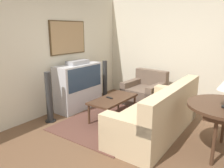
% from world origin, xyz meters
% --- Properties ---
extents(ground_plane, '(12.00, 12.00, 0.00)m').
position_xyz_m(ground_plane, '(0.00, 0.00, 0.00)').
color(ground_plane, brown).
extents(wall_back, '(12.00, 0.10, 2.70)m').
position_xyz_m(wall_back, '(0.01, 2.13, 1.35)').
color(wall_back, beige).
rests_on(wall_back, ground_plane).
extents(wall_right, '(0.06, 12.00, 2.70)m').
position_xyz_m(wall_right, '(2.63, 0.00, 1.35)').
color(wall_right, beige).
rests_on(wall_right, ground_plane).
extents(area_rug, '(2.28, 1.62, 0.01)m').
position_xyz_m(area_rug, '(0.64, 0.71, 0.01)').
color(area_rug, brown).
rests_on(area_rug, ground_plane).
extents(tv, '(1.19, 0.46, 1.15)m').
position_xyz_m(tv, '(0.78, 1.81, 0.54)').
color(tv, silver).
rests_on(tv, ground_plane).
extents(couch, '(2.23, 0.88, 0.92)m').
position_xyz_m(couch, '(0.65, -0.27, 0.33)').
color(couch, '#CCB289').
rests_on(couch, ground_plane).
extents(armchair, '(0.94, 0.94, 0.82)m').
position_xyz_m(armchair, '(1.98, 0.67, 0.28)').
color(armchair, brown).
rests_on(armchair, ground_plane).
extents(coffee_table, '(1.14, 0.54, 0.45)m').
position_xyz_m(coffee_table, '(0.72, 0.77, 0.41)').
color(coffee_table, '#472D1E').
rests_on(coffee_table, ground_plane).
extents(remote, '(0.07, 0.17, 0.02)m').
position_xyz_m(remote, '(0.67, 0.83, 0.46)').
color(remote, black).
rests_on(remote, coffee_table).
extents(speaker_tower_left, '(0.21, 0.21, 1.03)m').
position_xyz_m(speaker_tower_left, '(-0.15, 1.74, 0.49)').
color(speaker_tower_left, black).
rests_on(speaker_tower_left, ground_plane).
extents(speaker_tower_right, '(0.21, 0.21, 1.03)m').
position_xyz_m(speaker_tower_right, '(1.71, 1.74, 0.49)').
color(speaker_tower_right, black).
rests_on(speaker_tower_right, ground_plane).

